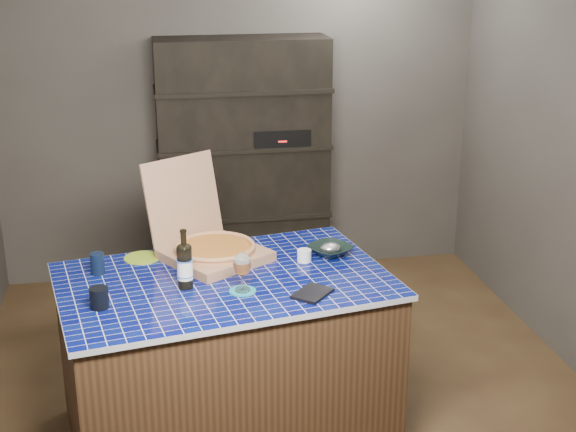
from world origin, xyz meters
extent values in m
plane|color=brown|center=(0.00, 0.00, 0.00)|extent=(3.50, 3.50, 0.00)
plane|color=#524E47|center=(0.00, 1.75, 1.25)|extent=(3.50, 0.00, 3.50)
plane|color=#524E47|center=(0.00, -1.75, 1.25)|extent=(3.50, 0.00, 3.50)
cube|color=black|center=(0.00, 1.53, 0.90)|extent=(1.20, 0.40, 1.80)
cube|color=black|center=(0.25, 1.48, 1.12)|extent=(0.40, 0.32, 0.12)
cube|color=#49311C|center=(-0.34, -0.42, 0.42)|extent=(1.69, 1.22, 0.84)
cube|color=#050B53|center=(-0.34, -0.42, 0.86)|extent=(1.74, 1.27, 0.03)
cube|color=#A17853|center=(-0.36, -0.17, 0.89)|extent=(0.62, 0.62, 0.05)
cube|color=#A17853|center=(-0.51, 0.06, 1.14)|extent=(0.43, 0.33, 0.44)
cylinder|color=#B2754A|center=(-0.36, -0.17, 0.93)|extent=(0.41, 0.41, 0.01)
cylinder|color=maroon|center=(-0.36, -0.17, 0.94)|extent=(0.36, 0.36, 0.01)
torus|color=#B2754A|center=(-0.36, -0.17, 0.94)|extent=(0.41, 0.41, 0.02)
cylinder|color=black|center=(-0.53, -0.49, 0.97)|extent=(0.07, 0.07, 0.20)
ellipsoid|color=black|center=(-0.53, -0.49, 1.07)|extent=(0.07, 0.07, 0.04)
cylinder|color=black|center=(-0.53, -0.49, 1.12)|extent=(0.03, 0.03, 0.08)
cylinder|color=white|center=(-0.53, -0.49, 0.96)|extent=(0.07, 0.07, 0.09)
cylinder|color=#3E6FD4|center=(-0.53, -0.49, 0.93)|extent=(0.08, 0.08, 0.01)
cylinder|color=#3E6FD4|center=(-0.53, -0.49, 1.01)|extent=(0.08, 0.08, 0.01)
cylinder|color=teal|center=(-0.27, -0.58, 0.87)|extent=(0.13, 0.13, 0.01)
cylinder|color=white|center=(-0.27, -0.58, 0.88)|extent=(0.07, 0.07, 0.01)
cylinder|color=white|center=(-0.27, -0.58, 0.92)|extent=(0.01, 0.01, 0.08)
ellipsoid|color=white|center=(-0.27, -0.58, 1.01)|extent=(0.08, 0.08, 0.11)
cylinder|color=orange|center=(-0.27, -0.58, 1.00)|extent=(0.07, 0.07, 0.05)
cylinder|color=white|center=(-0.27, -0.58, 1.03)|extent=(0.07, 0.07, 0.02)
cylinder|color=black|center=(-0.93, -0.64, 0.92)|extent=(0.09, 0.09, 0.10)
cube|color=black|center=(0.04, -0.68, 0.88)|extent=(0.22, 0.23, 0.01)
imported|color=black|center=(0.24, -0.21, 0.90)|extent=(0.29, 0.29, 0.05)
ellipsoid|color=silver|center=(0.24, -0.21, 0.91)|extent=(0.11, 0.09, 0.05)
cylinder|color=white|center=(0.08, -0.27, 0.90)|extent=(0.07, 0.07, 0.06)
cylinder|color=black|center=(-0.95, -0.24, 0.92)|extent=(0.07, 0.07, 0.11)
cylinder|color=#82A523|center=(-0.73, -0.08, 0.87)|extent=(0.19, 0.19, 0.01)
camera|label=1|loc=(-0.68, -4.00, 2.44)|focal=50.00mm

